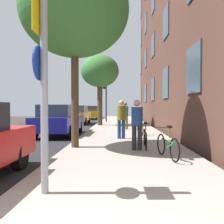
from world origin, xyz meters
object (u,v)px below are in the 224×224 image
object	(u,v)px
car_1	(59,120)
car_2	(77,115)
bicycle_2	(140,127)
bicycle_1	(145,138)
pedestrian_0	(137,121)
bicycle_4	(141,121)
pedestrian_1	(121,117)
bicycle_3	(137,123)
tree_far	(100,72)
sign_post	(43,73)
tree_near	(75,11)
pedestrian_2	(125,114)
traffic_light	(105,93)
car_3	(91,112)
bicycle_0	(168,145)

from	to	relation	value
car_1	car_2	bearing A→B (deg)	93.46
bicycle_2	car_2	size ratio (longest dim) A/B	0.40
bicycle_1	pedestrian_0	world-z (taller)	pedestrian_0
bicycle_2	bicycle_4	distance (m)	5.87
bicycle_2	pedestrian_1	bearing A→B (deg)	-123.34
bicycle_4	pedestrian_1	xyz separation A→B (m)	(-1.51, -7.31, 0.61)
bicycle_2	bicycle_1	bearing A→B (deg)	-92.40
bicycle_3	tree_far	bearing A→B (deg)	128.59
sign_post	tree_near	bearing A→B (deg)	93.79
tree_far	car_1	world-z (taller)	tree_far
tree_far	bicycle_4	bearing A→B (deg)	-8.76
tree_far	bicycle_1	size ratio (longest dim) A/B	3.16
sign_post	bicycle_2	world-z (taller)	sign_post
bicycle_2	pedestrian_1	distance (m)	1.85
pedestrian_2	car_2	bearing A→B (deg)	124.43
car_1	traffic_light	bearing A→B (deg)	79.75
car_3	car_2	bearing A→B (deg)	-92.04
tree_near	pedestrian_2	distance (m)	7.93
sign_post	tree_far	xyz separation A→B (m)	(-0.23, 14.58, 2.11)
bicycle_0	car_1	size ratio (longest dim) A/B	0.36
tree_near	pedestrian_0	size ratio (longest dim) A/B	3.85
pedestrian_1	car_1	distance (m)	3.80
bicycle_4	bicycle_2	bearing A→B (deg)	-95.40
bicycle_0	car_3	distance (m)	23.18
sign_post	bicycle_4	world-z (taller)	sign_post
bicycle_0	bicycle_3	size ratio (longest dim) A/B	0.95
tree_far	car_3	size ratio (longest dim) A/B	1.32
bicycle_1	bicycle_3	world-z (taller)	bicycle_3
bicycle_2	car_1	xyz separation A→B (m)	(-4.21, 0.50, 0.36)
sign_post	pedestrian_1	size ratio (longest dim) A/B	2.04
sign_post	pedestrian_2	bearing A→B (deg)	81.75
pedestrian_2	car_3	bearing A→B (deg)	104.75
bicycle_2	traffic_light	bearing A→B (deg)	102.54
tree_far	bicycle_3	world-z (taller)	tree_far
traffic_light	bicycle_3	world-z (taller)	traffic_light
bicycle_1	pedestrian_1	world-z (taller)	pedestrian_1
bicycle_3	pedestrian_0	xyz separation A→B (m)	(-0.55, -7.35, 0.58)
tree_far	bicycle_2	world-z (taller)	tree_far
bicycle_2	bicycle_3	world-z (taller)	bicycle_2
pedestrian_2	car_2	xyz separation A→B (m)	(-4.04, 5.90, -0.24)
bicycle_0	car_3	size ratio (longest dim) A/B	0.39
pedestrian_1	traffic_light	bearing A→B (deg)	96.65
car_1	pedestrian_2	bearing A→B (deg)	34.53
bicycle_4	traffic_light	bearing A→B (deg)	121.27
sign_post	tree_near	distance (m)	5.27
pedestrian_1	car_3	bearing A→B (deg)	100.52
tree_far	car_2	bearing A→B (deg)	131.06
bicycle_1	bicycle_0	bearing A→B (deg)	-75.69
traffic_light	car_1	size ratio (longest dim) A/B	0.89
tree_near	bicycle_2	xyz separation A→B (m)	(2.59, 3.78, -4.35)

